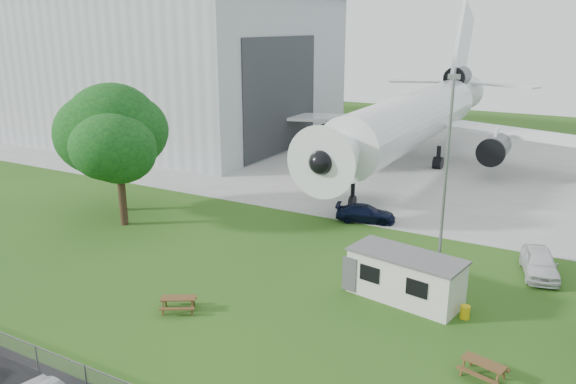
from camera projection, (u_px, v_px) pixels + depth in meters
The scene contains 12 objects.
ground at pixel (253, 307), 30.03m from camera, with size 160.00×160.00×0.00m, color #38671C.
concrete_apron at pixel (437, 161), 61.90m from camera, with size 120.00×46.00×0.03m, color #B7B7B2.
hangar at pixel (156, 64), 75.13m from camera, with size 43.00×31.00×18.55m.
airliner at pixel (417, 115), 59.52m from camera, with size 46.36×47.73×17.69m.
site_cabin at pixel (406, 277), 30.56m from camera, with size 6.94×3.75×2.62m.
picnic_west at pixel (179, 310), 29.64m from camera, with size 1.80×1.50×0.76m, color brown, non-canonical shape.
picnic_east at pixel (482, 377), 24.01m from camera, with size 1.80×1.50×0.76m, color brown, non-canonical shape.
lamp_mast at pixel (445, 192), 29.71m from camera, with size 0.16×0.16×12.00m, color slate.
tree_west_big at pixel (116, 129), 43.86m from camera, with size 9.07×9.07×11.25m.
tree_west_small at pixel (118, 148), 40.76m from camera, with size 5.82×5.82×8.79m.
car_ne_hatch at pixel (540, 263), 33.60m from camera, with size 1.87×4.64×1.58m, color silver.
car_apron_van at pixel (365, 213), 42.86m from camera, with size 1.84×4.52×1.31m, color black.
Camera 1 is at (14.70, -22.74, 14.48)m, focal length 35.00 mm.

